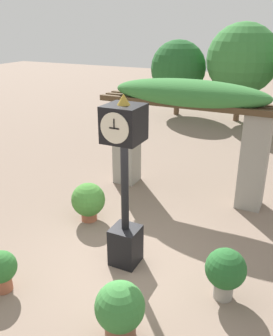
{
  "coord_description": "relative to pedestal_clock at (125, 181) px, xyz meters",
  "views": [
    {
      "loc": [
        2.78,
        -5.08,
        4.47
      ],
      "look_at": [
        -0.0,
        0.63,
        1.85
      ],
      "focal_mm": 38.0,
      "sensor_mm": 36.0,
      "label": 1
    }
  ],
  "objects": [
    {
      "name": "ground_plane",
      "position": [
        0.0,
        -0.13,
        -1.78
      ],
      "size": [
        60.0,
        60.0,
        0.0
      ],
      "primitive_type": "plane",
      "color": "#7F6B5B"
    },
    {
      "name": "potted_plant_far_right",
      "position": [
        -1.56,
        1.07,
        -1.25
      ],
      "size": [
        0.81,
        0.81,
        0.95
      ],
      "color": "#9E563D",
      "rests_on": "ground"
    },
    {
      "name": "pedestal_clock",
      "position": [
        0.0,
        0.0,
        0.0
      ],
      "size": [
        0.64,
        0.69,
        3.37
      ],
      "color": "black",
      "rests_on": "ground"
    },
    {
      "name": "pergola",
      "position": [
        0.0,
        3.52,
        0.48
      ],
      "size": [
        4.83,
        1.24,
        3.15
      ],
      "color": "gray",
      "rests_on": "ground"
    },
    {
      "name": "tree_line",
      "position": [
        0.87,
        11.95,
        0.82
      ],
      "size": [
        10.09,
        3.99,
        4.52
      ],
      "color": "brown",
      "rests_on": "ground"
    },
    {
      "name": "potted_plant_near_right",
      "position": [
        1.99,
        -0.13,
        -1.22
      ],
      "size": [
        0.7,
        0.7,
        0.95
      ],
      "color": "gray",
      "rests_on": "ground"
    },
    {
      "name": "potted_plant_far_left",
      "position": [
        -1.59,
        -1.68,
        -1.32
      ],
      "size": [
        0.57,
        0.57,
        0.79
      ],
      "color": "#9E563D",
      "rests_on": "ground"
    },
    {
      "name": "potted_plant_near_left",
      "position": [
        0.78,
        -1.66,
        -1.25
      ],
      "size": [
        0.76,
        0.76,
        0.96
      ],
      "color": "brown",
      "rests_on": "ground"
    }
  ]
}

